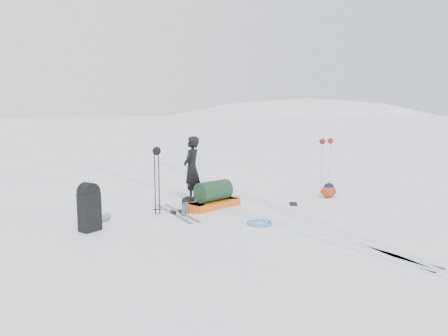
{
  "coord_description": "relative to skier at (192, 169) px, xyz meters",
  "views": [
    {
      "loc": [
        -5.45,
        -8.2,
        2.32
      ],
      "look_at": [
        -0.07,
        -0.0,
        0.95
      ],
      "focal_mm": 35.0,
      "sensor_mm": 36.0,
      "label": 1
    }
  ],
  "objects": [
    {
      "name": "thermos_pair",
      "position": [
        -0.84,
        -1.19,
        -0.66
      ],
      "size": [
        0.25,
        0.25,
        0.31
      ],
      "rotation": [
        0.0,
        0.0,
        0.0
      ],
      "color": "slate",
      "rests_on": "ground"
    },
    {
      "name": "stuff_sack",
      "position": [
        -0.3,
        -0.36,
        -0.7
      ],
      "size": [
        0.38,
        0.31,
        0.21
      ],
      "rotation": [
        0.0,
        0.0,
        0.18
      ],
      "color": "black",
      "rests_on": "ground"
    },
    {
      "name": "ski_tracks",
      "position": [
        0.86,
        -0.31,
        -0.8
      ],
      "size": [
        3.38,
        17.97,
        0.01
      ],
      "color": "silver",
      "rests_on": "ground"
    },
    {
      "name": "ski_poles_black",
      "position": [
        -1.31,
        -0.82,
        0.41
      ],
      "size": [
        0.19,
        0.18,
        1.48
      ],
      "rotation": [
        0.0,
        0.0,
        0.28
      ],
      "color": "black",
      "rests_on": "ground"
    },
    {
      "name": "expedition_rucksack",
      "position": [
        -2.88,
        -1.24,
        -0.38
      ],
      "size": [
        0.82,
        0.89,
        0.93
      ],
      "rotation": [
        0.0,
        0.0,
        0.38
      ],
      "color": "black",
      "rests_on": "ground"
    },
    {
      "name": "touring_skis_grey",
      "position": [
        -0.92,
        -0.99,
        -0.79
      ],
      "size": [
        0.42,
        1.87,
        0.07
      ],
      "rotation": [
        0.0,
        0.0,
        1.49
      ],
      "color": "gray",
      "rests_on": "ground"
    },
    {
      "name": "small_daypack",
      "position": [
        3.15,
        -1.6,
        -0.62
      ],
      "size": [
        0.53,
        0.47,
        0.38
      ],
      "rotation": [
        0.0,
        0.0,
        -0.38
      ],
      "color": "maroon",
      "rests_on": "ground"
    },
    {
      "name": "touring_skis_white",
      "position": [
        1.74,
        -1.81,
        -0.79
      ],
      "size": [
        1.53,
        1.23,
        0.06
      ],
      "rotation": [
        0.0,
        0.0,
        -0.64
      ],
      "color": "silver",
      "rests_on": "ground"
    },
    {
      "name": "ground",
      "position": [
        0.25,
        -1.18,
        -0.81
      ],
      "size": [
        200.0,
        200.0,
        0.0
      ],
      "primitive_type": "plane",
      "color": "white",
      "rests_on": "ground"
    },
    {
      "name": "skier",
      "position": [
        0.0,
        0.0,
        0.0
      ],
      "size": [
        0.7,
        0.66,
        1.61
      ],
      "primitive_type": "imported",
      "rotation": [
        0.0,
        0.0,
        3.79
      ],
      "color": "black",
      "rests_on": "ground"
    },
    {
      "name": "rope_coil",
      "position": [
        0.05,
        -2.66,
        -0.77
      ],
      "size": [
        0.65,
        0.65,
        0.06
      ],
      "rotation": [
        0.0,
        0.0,
        0.29
      ],
      "color": "#4F80C1",
      "rests_on": "ground"
    },
    {
      "name": "pulk_sled",
      "position": [
        0.06,
        -0.92,
        -0.57
      ],
      "size": [
        1.69,
        0.76,
        0.62
      ],
      "rotation": [
        0.0,
        0.0,
        0.19
      ],
      "color": "orange",
      "rests_on": "ground"
    },
    {
      "name": "ski_poles_silver",
      "position": [
        3.24,
        -1.38,
        0.47
      ],
      "size": [
        0.48,
        0.18,
        1.52
      ],
      "rotation": [
        0.0,
        0.0,
        0.26
      ],
      "color": "silver",
      "rests_on": "ground"
    }
  ]
}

